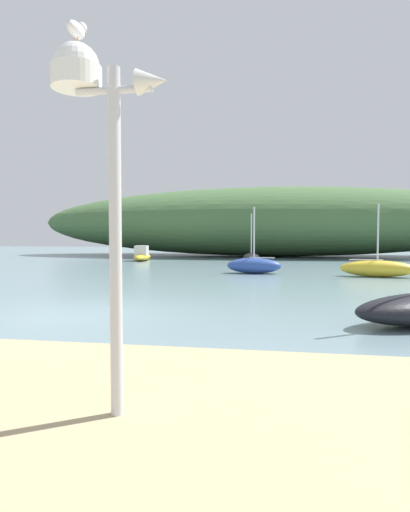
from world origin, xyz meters
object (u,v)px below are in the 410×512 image
(sailboat_west_reach, at_px, (377,268))
(sailboat_centre_water, at_px, (251,258))
(seagull_on_radar, at_px, (77,29))
(motorboat_far_left, at_px, (142,255))
(mast_structure, at_px, (93,114))
(sailboat_mid_channel, at_px, (254,265))

(sailboat_west_reach, xyz_separation_m, sailboat_centre_water, (-6.45, 9.47, -0.05))
(sailboat_west_reach, bearing_deg, sailboat_centre_water, 124.26)
(sailboat_centre_water, bearing_deg, seagull_on_radar, -90.35)
(motorboat_far_left, height_order, sailboat_centre_water, sailboat_centre_water)
(mast_structure, relative_size, motorboat_far_left, 0.88)
(sailboat_west_reach, bearing_deg, mast_structure, -110.85)
(sailboat_west_reach, height_order, motorboat_far_left, sailboat_west_reach)
(mast_structure, relative_size, sailboat_centre_water, 0.99)
(mast_structure, xyz_separation_m, sailboat_centre_water, (0.00, 26.43, -2.75))
(mast_structure, bearing_deg, sailboat_mid_channel, 87.96)
(motorboat_far_left, distance_m, sailboat_centre_water, 8.62)
(sailboat_west_reach, relative_size, sailboat_mid_channel, 1.02)
(seagull_on_radar, xyz_separation_m, sailboat_west_reach, (6.62, 16.94, -3.51))
(sailboat_west_reach, distance_m, sailboat_mid_channel, 5.89)
(seagull_on_radar, height_order, sailboat_west_reach, seagull_on_radar)
(seagull_on_radar, height_order, sailboat_mid_channel, seagull_on_radar)
(mast_structure, height_order, sailboat_centre_water, mast_structure)
(sailboat_centre_water, bearing_deg, motorboat_far_left, 172.09)
(mast_structure, relative_size, sailboat_mid_channel, 1.05)
(seagull_on_radar, xyz_separation_m, motorboat_far_left, (-8.37, 27.60, -3.49))
(sailboat_west_reach, relative_size, motorboat_far_left, 0.86)
(motorboat_far_left, relative_size, sailboat_centre_water, 1.13)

